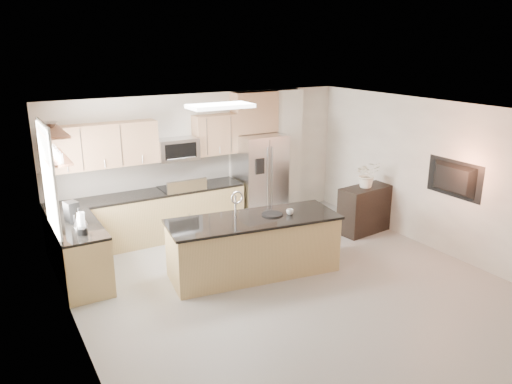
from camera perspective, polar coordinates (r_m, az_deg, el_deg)
floor at (r=7.54m, az=4.54°, el=-11.11°), size 6.50×6.50×0.00m
ceiling at (r=6.73m, az=5.06°, el=8.87°), size 6.00×6.50×0.02m
wall_back at (r=9.77m, az=-6.07°, el=3.57°), size 6.00×0.02×2.60m
wall_front at (r=4.94m, az=27.14°, el=-11.95°), size 6.00×0.02×2.60m
wall_left at (r=5.96m, az=-19.91°, el=-6.16°), size 0.02×6.50×2.60m
wall_right at (r=9.01m, az=20.72°, el=1.43°), size 0.02×6.50×2.60m
back_counter at (r=9.30m, az=-12.02°, el=-2.72°), size 3.55×0.66×1.44m
left_counter at (r=8.01m, az=-19.49°, el=-6.68°), size 0.66×1.50×0.92m
range at (r=9.48m, az=-8.42°, el=-2.13°), size 0.76×0.64×1.14m
upper_cabinets at (r=9.07m, az=-13.32°, el=5.58°), size 3.50×0.33×0.75m
microwave at (r=9.29m, az=-9.01°, el=4.85°), size 0.76×0.40×0.40m
refrigerator at (r=10.01m, az=0.43°, el=1.57°), size 0.92×0.78×1.78m
partition_column at (r=10.49m, az=3.41°, el=4.55°), size 0.60×0.30×2.60m
window at (r=7.60m, az=-22.58°, el=1.23°), size 0.04×1.15×1.65m
shelf_lower at (r=7.64m, az=-22.00°, el=3.71°), size 0.30×1.20×0.04m
shelf_upper at (r=7.57m, az=-22.31°, el=6.43°), size 0.30×1.20×0.04m
ceiling_fixture at (r=7.90m, az=-4.10°, el=9.78°), size 1.00×0.50×0.06m
island at (r=7.84m, az=-0.27°, el=-6.15°), size 2.76×1.32×1.34m
credenza at (r=9.79m, az=12.47°, el=-1.91°), size 1.16×0.60×0.89m
cup at (r=7.84m, az=3.90°, el=-2.28°), size 0.12×0.12×0.09m
platter at (r=7.82m, az=1.87°, el=-2.58°), size 0.42×0.42×0.02m
blender at (r=7.40m, az=-19.30°, el=-3.59°), size 0.14×0.14×0.33m
kettle at (r=7.79m, az=-19.50°, el=-2.79°), size 0.21×0.21×0.27m
coffee_maker at (r=7.96m, az=-20.30°, el=-2.21°), size 0.22×0.24×0.32m
bowl at (r=7.86m, az=-22.68°, el=7.18°), size 0.48×0.48×0.09m
flower_vase at (r=9.53m, az=12.64°, el=2.73°), size 0.83×0.77×0.75m
television at (r=8.81m, az=21.37°, el=1.36°), size 0.14×1.08×0.62m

